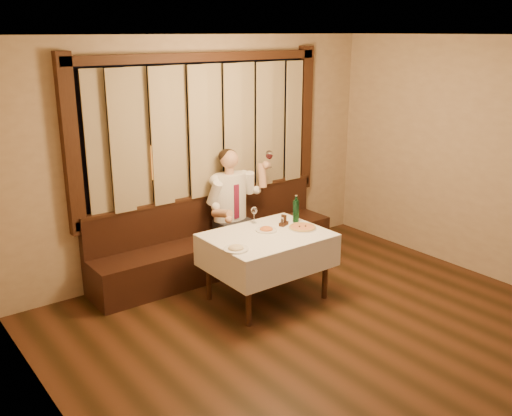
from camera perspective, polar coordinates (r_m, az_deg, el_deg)
room at (r=5.35m, az=5.98°, el=2.74°), size 5.01×6.01×2.81m
banquette at (r=7.04m, az=-4.04°, el=-3.77°), size 3.20×0.61×0.94m
dining_table at (r=6.14m, az=1.12°, el=-3.56°), size 1.27×0.97×0.76m
pizza at (r=6.29m, az=4.67°, el=-1.94°), size 0.31×0.31×0.03m
pasta_red at (r=6.20m, az=1.04°, el=-2.00°), size 0.23×0.23×0.08m
pasta_cream at (r=5.66m, az=-2.02°, el=-3.87°), size 0.26×0.26×0.09m
green_bottle at (r=6.46m, az=4.02°, el=-0.26°), size 0.07×0.07×0.32m
table_wine_glass at (r=6.40m, az=-0.19°, el=-0.33°), size 0.07×0.07×0.19m
cruet_caddy at (r=6.36m, az=2.79°, el=-1.37°), size 0.13×0.09×0.13m
seated_man at (r=6.91m, az=-2.20°, el=0.63°), size 0.84×0.62×1.49m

